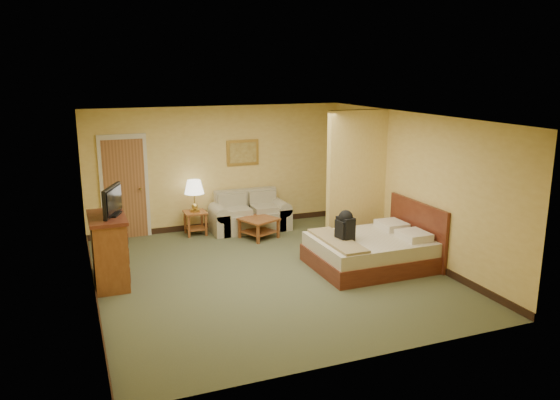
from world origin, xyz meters
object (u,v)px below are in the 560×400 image
coffee_table (259,224)px  dresser (109,250)px  bed (373,250)px  loveseat (250,217)px

coffee_table → dresser: (-2.99, -1.45, 0.27)m
bed → dresser: bearing=169.4°
loveseat → bed: size_ratio=0.84×
dresser → coffee_table: bearing=25.8°
loveseat → coffee_table: (-0.01, -0.63, 0.02)m
loveseat → coffee_table: loveseat is taller
coffee_table → bed: (1.30, -2.25, -0.00)m
loveseat → bed: bed is taller
coffee_table → bed: bed is taller
dresser → bed: bearing=-10.6°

